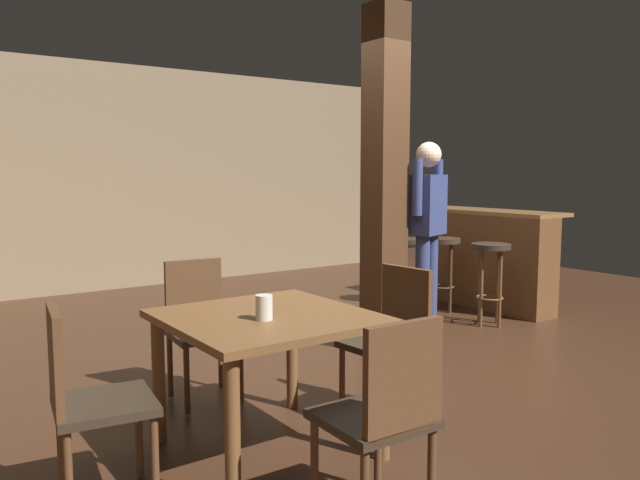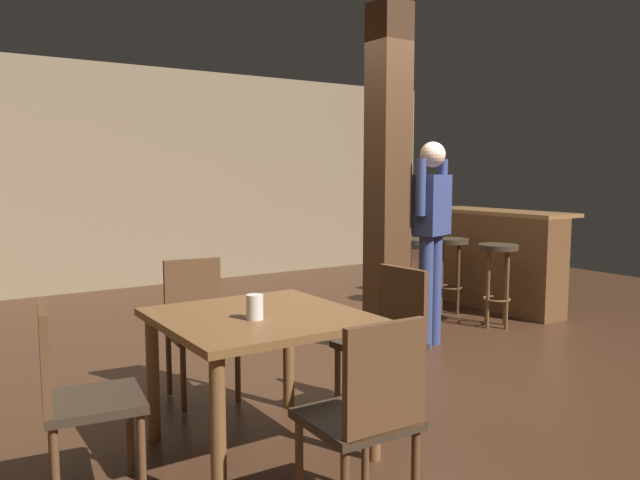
# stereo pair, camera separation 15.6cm
# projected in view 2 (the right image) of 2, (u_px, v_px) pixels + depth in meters

# --- Properties ---
(ground_plane) EXTENTS (10.80, 10.80, 0.00)m
(ground_plane) POSITION_uv_depth(u_px,v_px,m) (408.00, 368.00, 4.71)
(ground_plane) COLOR #382114
(wall_back) EXTENTS (8.00, 0.10, 2.80)m
(wall_back) POSITION_uv_depth(u_px,v_px,m) (184.00, 177.00, 8.29)
(wall_back) COLOR #756047
(wall_back) RESTS_ON ground_plane
(pillar) EXTENTS (0.28, 0.28, 2.80)m
(pillar) POSITION_uv_depth(u_px,v_px,m) (388.00, 181.00, 5.06)
(pillar) COLOR #422816
(pillar) RESTS_ON ground_plane
(dining_table) EXTENTS (1.00, 1.00, 0.74)m
(dining_table) POSITION_uv_depth(u_px,v_px,m) (259.00, 335.00, 3.27)
(dining_table) COLOR brown
(dining_table) RESTS_ON ground_plane
(chair_north) EXTENTS (0.46, 0.46, 0.89)m
(chair_north) POSITION_uv_depth(u_px,v_px,m) (198.00, 321.00, 4.06)
(chair_north) COLOR #2D2319
(chair_north) RESTS_ON ground_plane
(chair_south) EXTENTS (0.43, 0.43, 0.89)m
(chair_south) POSITION_uv_depth(u_px,v_px,m) (367.00, 412.00, 2.53)
(chair_south) COLOR #2D2319
(chair_south) RESTS_ON ground_plane
(chair_west) EXTENTS (0.48, 0.48, 0.89)m
(chair_west) POSITION_uv_depth(u_px,v_px,m) (75.00, 392.00, 2.75)
(chair_west) COLOR #2D2319
(chair_west) RESTS_ON ground_plane
(chair_east) EXTENTS (0.45, 0.45, 0.89)m
(chair_east) POSITION_uv_depth(u_px,v_px,m) (389.00, 334.00, 3.73)
(chair_east) COLOR #2D2319
(chair_east) RESTS_ON ground_plane
(napkin_cup) EXTENTS (0.09, 0.09, 0.13)m
(napkin_cup) POSITION_uv_depth(u_px,v_px,m) (255.00, 307.00, 3.13)
(napkin_cup) COLOR beige
(napkin_cup) RESTS_ON dining_table
(standing_person) EXTENTS (0.47, 0.30, 1.72)m
(standing_person) POSITION_uv_depth(u_px,v_px,m) (431.00, 229.00, 5.19)
(standing_person) COLOR navy
(standing_person) RESTS_ON ground_plane
(bar_counter) EXTENTS (0.56, 1.70, 1.06)m
(bar_counter) POSITION_uv_depth(u_px,v_px,m) (491.00, 258.00, 6.78)
(bar_counter) COLOR brown
(bar_counter) RESTS_ON ground_plane
(bar_stool_near) EXTENTS (0.37, 0.37, 0.79)m
(bar_stool_near) POSITION_uv_depth(u_px,v_px,m) (498.00, 264.00, 5.90)
(bar_stool_near) COLOR #2D2319
(bar_stool_near) RESTS_ON ground_plane
(bar_stool_mid) EXTENTS (0.37, 0.37, 0.78)m
(bar_stool_mid) POSITION_uv_depth(u_px,v_px,m) (450.00, 256.00, 6.52)
(bar_stool_mid) COLOR #2D2319
(bar_stool_mid) RESTS_ON ground_plane
(bar_stool_far) EXTENTS (0.37, 0.37, 0.74)m
(bar_stool_far) POSITION_uv_depth(u_px,v_px,m) (417.00, 255.00, 6.88)
(bar_stool_far) COLOR #2D2319
(bar_stool_far) RESTS_ON ground_plane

